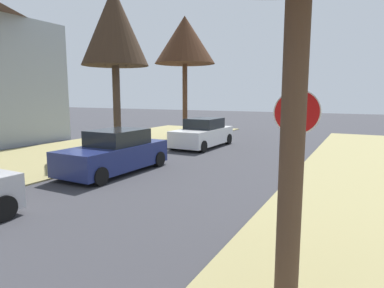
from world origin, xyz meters
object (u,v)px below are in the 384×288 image
(stop_sign_far, at_px, (297,135))
(street_tree_left_far, at_px, (185,41))
(street_tree_left_mid_b, at_px, (114,28))
(parked_sedan_navy, at_px, (115,153))
(parked_sedan_white, at_px, (203,134))

(stop_sign_far, bearing_deg, street_tree_left_far, 125.64)
(street_tree_left_mid_b, relative_size, parked_sedan_navy, 1.75)
(stop_sign_far, bearing_deg, parked_sedan_white, 123.27)
(stop_sign_far, xyz_separation_m, street_tree_left_far, (-9.58, 13.37, 4.17))
(stop_sign_far, xyz_separation_m, parked_sedan_navy, (-7.11, 3.41, -1.43))
(stop_sign_far, bearing_deg, parked_sedan_navy, 154.37)
(stop_sign_far, distance_m, street_tree_left_far, 16.97)
(street_tree_left_far, height_order, parked_sedan_white, street_tree_left_far)
(stop_sign_far, distance_m, parked_sedan_white, 12.64)
(street_tree_left_far, xyz_separation_m, parked_sedan_white, (2.70, -2.87, -5.59))
(stop_sign_far, distance_m, parked_sedan_navy, 8.02)
(street_tree_left_far, bearing_deg, street_tree_left_mid_b, -90.46)
(parked_sedan_navy, distance_m, parked_sedan_white, 7.09)
(stop_sign_far, xyz_separation_m, street_tree_left_mid_b, (-9.64, 6.60, 3.82))
(parked_sedan_navy, height_order, parked_sedan_white, same)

